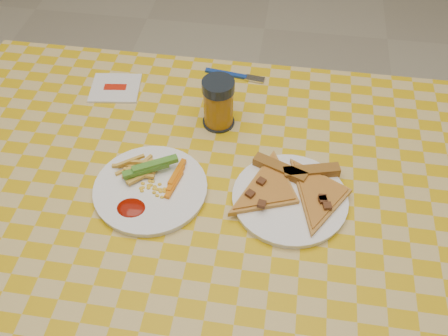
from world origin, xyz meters
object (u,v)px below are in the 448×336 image
(table, at_px, (204,210))
(plate_right, at_px, (290,199))
(drink_glass, at_px, (218,103))
(plate_left, at_px, (151,190))

(table, height_order, plate_right, plate_right)
(table, relative_size, drink_glass, 10.67)
(table, xyz_separation_m, plate_left, (-0.10, -0.02, 0.08))
(plate_left, height_order, drink_glass, drink_glass)
(plate_left, relative_size, drink_glass, 1.90)
(table, xyz_separation_m, plate_right, (0.18, -0.01, 0.08))
(table, bearing_deg, plate_right, -2.01)
(table, height_order, drink_glass, drink_glass)
(table, height_order, plate_left, plate_left)
(plate_left, bearing_deg, table, 12.55)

